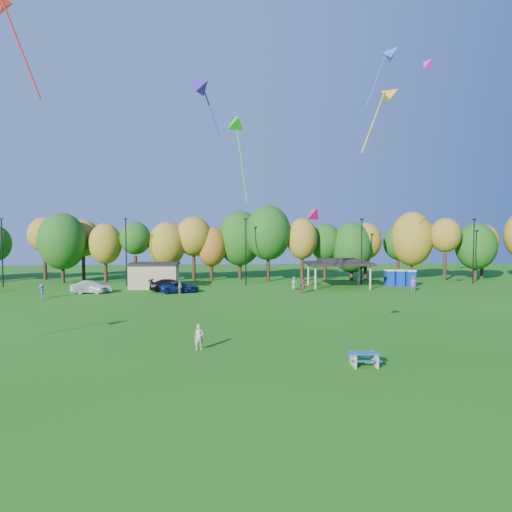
{
  "coord_description": "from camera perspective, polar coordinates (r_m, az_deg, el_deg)",
  "views": [
    {
      "loc": [
        -0.66,
        -21.73,
        7.35
      ],
      "look_at": [
        1.16,
        6.0,
        5.84
      ],
      "focal_mm": 32.0,
      "sensor_mm": 36.0,
      "label": 1
    }
  ],
  "objects": [
    {
      "name": "porta_potties",
      "position": [
        64.27,
        17.52,
        -2.61
      ],
      "size": [
        3.75,
        1.99,
        2.18
      ],
      "color": "#0B319B",
      "rests_on": "ground"
    },
    {
      "name": "ground",
      "position": [
        22.95,
        -1.97,
        -15.56
      ],
      "size": [
        160.0,
        160.0,
        0.0
      ],
      "primitive_type": "plane",
      "color": "#19600F",
      "rests_on": "ground"
    },
    {
      "name": "far_person_4",
      "position": [
        59.38,
        19.04,
        -3.3
      ],
      "size": [
        0.78,
        0.72,
        1.78
      ],
      "primitive_type": "imported",
      "rotation": [
        0.0,
        0.0,
        5.67
      ],
      "color": "#B15392",
      "rests_on": "ground"
    },
    {
      "name": "far_person_5",
      "position": [
        55.22,
        -25.22,
        -4.02
      ],
      "size": [
        0.62,
        1.03,
        1.55
      ],
      "primitive_type": "imported",
      "rotation": [
        0.0,
        0.0,
        4.76
      ],
      "color": "#455F98",
      "rests_on": "ground"
    },
    {
      "name": "car_c",
      "position": [
        55.48,
        -9.54,
        -3.86
      ],
      "size": [
        5.12,
        3.45,
        1.3
      ],
      "primitive_type": "imported",
      "rotation": [
        0.0,
        0.0,
        1.87
      ],
      "color": "navy",
      "rests_on": "ground"
    },
    {
      "name": "kite_15",
      "position": [
        37.93,
        -2.69,
        16.36
      ],
      "size": [
        2.12,
        4.38,
        7.47
      ],
      "color": "green"
    },
    {
      "name": "picnic_table",
      "position": [
        26.23,
        13.35,
        -12.31
      ],
      "size": [
        1.71,
        1.44,
        0.71
      ],
      "rotation": [
        0.0,
        0.0,
        -0.06
      ],
      "color": "tan",
      "rests_on": "ground"
    },
    {
      "name": "kite_0",
      "position": [
        36.0,
        -7.48,
        20.43
      ],
      "size": [
        2.97,
        2.15,
        4.68
      ],
      "color": "#331B96"
    },
    {
      "name": "lamp_posts",
      "position": [
        61.83,
        -1.28,
        0.84
      ],
      "size": [
        64.5,
        0.25,
        9.09
      ],
      "color": "black",
      "rests_on": "ground"
    },
    {
      "name": "kite_13",
      "position": [
        38.69,
        16.56,
        18.82
      ],
      "size": [
        3.28,
        1.43,
        5.46
      ],
      "color": "gold"
    },
    {
      "name": "far_person_3",
      "position": [
        54.78,
        5.94,
        -3.77
      ],
      "size": [
        1.13,
        1.53,
        1.6
      ],
      "primitive_type": "imported",
      "rotation": [
        0.0,
        0.0,
        2.07
      ],
      "color": "#953E51",
      "rests_on": "ground"
    },
    {
      "name": "kite_flyer",
      "position": [
        28.84,
        -7.12,
        -10.03
      ],
      "size": [
        0.65,
        0.49,
        1.6
      ],
      "primitive_type": "imported",
      "rotation": [
        0.0,
        0.0,
        0.2
      ],
      "color": "#BDAB8E",
      "rests_on": "ground"
    },
    {
      "name": "kite_9",
      "position": [
        51.77,
        16.7,
        23.18
      ],
      "size": [
        3.96,
        2.06,
        6.56
      ],
      "color": "blue"
    },
    {
      "name": "kite_8",
      "position": [
        26.18,
        7.34,
        5.43
      ],
      "size": [
        1.16,
        1.32,
        1.11
      ],
      "color": "#EA0D63"
    },
    {
      "name": "pavilion",
      "position": [
        60.67,
        10.24,
        -0.83
      ],
      "size": [
        8.2,
        6.2,
        3.77
      ],
      "color": "tan",
      "rests_on": "ground"
    },
    {
      "name": "far_person_2",
      "position": [
        54.2,
        -9.5,
        -3.85
      ],
      "size": [
        0.88,
        1.01,
        1.63
      ],
      "primitive_type": "imported",
      "rotation": [
        0.0,
        0.0,
        2.19
      ],
      "color": "#8C8E57",
      "rests_on": "ground"
    },
    {
      "name": "car_a",
      "position": [
        57.71,
        -20.13,
        -3.66
      ],
      "size": [
        4.55,
        2.58,
        1.46
      ],
      "primitive_type": "imported",
      "rotation": [
        0.0,
        0.0,
        1.36
      ],
      "color": "white",
      "rests_on": "ground"
    },
    {
      "name": "tree_line",
      "position": [
        67.26,
        -4.06,
        1.88
      ],
      "size": [
        93.57,
        10.55,
        11.15
      ],
      "color": "black",
      "rests_on": "ground"
    },
    {
      "name": "utility_building",
      "position": [
        60.72,
        -12.59,
        -2.36
      ],
      "size": [
        6.3,
        4.3,
        3.25
      ],
      "color": "tan",
      "rests_on": "ground"
    },
    {
      "name": "car_d",
      "position": [
        56.72,
        -10.58,
        -3.62
      ],
      "size": [
        5.27,
        2.3,
        1.51
      ],
      "primitive_type": "imported",
      "rotation": [
        0.0,
        0.0,
        1.53
      ],
      "color": "black",
      "rests_on": "ground"
    },
    {
      "name": "kite_12",
      "position": [
        49.35,
        20.55,
        21.6
      ],
      "size": [
        1.54,
        1.81,
        1.59
      ],
      "color": "#FF2AC6"
    },
    {
      "name": "far_person_0",
      "position": [
        57.56,
        4.76,
        -3.41
      ],
      "size": [
        0.94,
        0.78,
        1.65
      ],
      "primitive_type": "imported",
      "rotation": [
        0.0,
        0.0,
        5.92
      ],
      "color": "#638158",
      "rests_on": "ground"
    },
    {
      "name": "car_b",
      "position": [
        57.65,
        -19.81,
        -3.65
      ],
      "size": [
        4.77,
        2.93,
        1.48
      ],
      "primitive_type": "imported",
      "rotation": [
        0.0,
        0.0,
        1.9
      ],
      "color": "#98989D",
      "rests_on": "ground"
    }
  ]
}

